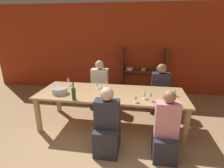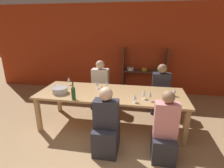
{
  "view_description": "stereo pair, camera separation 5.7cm",
  "coord_description": "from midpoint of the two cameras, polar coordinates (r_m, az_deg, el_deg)",
  "views": [
    {
      "loc": [
        0.55,
        -1.67,
        2.04
      ],
      "look_at": [
        0.02,
        1.7,
        0.91
      ],
      "focal_mm": 28.0,
      "sensor_mm": 36.0,
      "label": 1
    },
    {
      "loc": [
        0.61,
        -1.66,
        2.04
      ],
      "look_at": [
        0.02,
        1.7,
        0.91
      ],
      "focal_mm": 28.0,
      "sensor_mm": 36.0,
      "label": 2
    }
  ],
  "objects": [
    {
      "name": "shelf_unit",
      "position": [
        5.51,
        10.83,
        2.11
      ],
      "size": [
        1.31,
        0.3,
        1.41
      ],
      "color": "#4C3828",
      "rests_on": "ground_plane"
    },
    {
      "name": "wine_bottle_green",
      "position": [
        3.25,
        -12.01,
        -2.79
      ],
      "size": [
        0.07,
        0.07,
        0.34
      ],
      "color": "#1E4C23",
      "rests_on": "dining_table"
    },
    {
      "name": "person_far_a",
      "position": [
        4.49,
        15.77,
        -3.25
      ],
      "size": [
        0.42,
        0.53,
        1.2
      ],
      "rotation": [
        0.0,
        0.0,
        3.14
      ],
      "color": "#2D2D38",
      "rests_on": "ground_plane"
    },
    {
      "name": "dining_table",
      "position": [
        3.58,
        0.18,
        -3.81
      ],
      "size": [
        2.96,
        1.06,
        0.76
      ],
      "color": "tan",
      "rests_on": "ground_plane"
    },
    {
      "name": "mixing_bowl",
      "position": [
        3.66,
        -16.22,
        -1.91
      ],
      "size": [
        0.31,
        0.31,
        0.11
      ],
      "color": "#B7BABC",
      "rests_on": "dining_table"
    },
    {
      "name": "wine_glass_empty_b",
      "position": [
        3.56,
        20.14,
        -2.07
      ],
      "size": [
        0.07,
        0.07,
        0.16
      ],
      "color": "white",
      "rests_on": "dining_table"
    },
    {
      "name": "person_far_b",
      "position": [
        4.57,
        -3.38,
        -1.99
      ],
      "size": [
        0.42,
        0.53,
        1.23
      ],
      "rotation": [
        0.0,
        0.0,
        3.14
      ],
      "color": "#2D2D38",
      "rests_on": "ground_plane"
    },
    {
      "name": "person_near_b",
      "position": [
        2.99,
        -1.31,
        -14.45
      ],
      "size": [
        0.4,
        0.5,
        1.15
      ],
      "color": "#2D2D38",
      "rests_on": "ground_plane"
    },
    {
      "name": "cell_phone",
      "position": [
        4.14,
        -16.74,
        -0.45
      ],
      "size": [
        0.17,
        0.13,
        0.01
      ],
      "color": "silver",
      "rests_on": "dining_table"
    },
    {
      "name": "person_near_a",
      "position": [
        2.97,
        17.28,
        -15.45
      ],
      "size": [
        0.36,
        0.45,
        1.16
      ],
      "color": "#2D2D38",
      "rests_on": "ground_plane"
    },
    {
      "name": "wine_glass_white_d",
      "position": [
        3.78,
        -4.47,
        0.08
      ],
      "size": [
        0.07,
        0.07,
        0.15
      ],
      "color": "white",
      "rests_on": "dining_table"
    },
    {
      "name": "wine_glass_red_b",
      "position": [
        3.47,
        -2.99,
        -1.25
      ],
      "size": [
        0.08,
        0.08,
        0.17
      ],
      "color": "white",
      "rests_on": "dining_table"
    },
    {
      "name": "wine_glass_red_a",
      "position": [
        3.72,
        -1.18,
        0.3
      ],
      "size": [
        0.07,
        0.07,
        0.19
      ],
      "color": "white",
      "rests_on": "dining_table"
    },
    {
      "name": "wine_glass_empty_a",
      "position": [
        3.27,
        10.9,
        -2.89
      ],
      "size": [
        0.07,
        0.07,
        0.17
      ],
      "color": "white",
      "rests_on": "dining_table"
    },
    {
      "name": "wall_back_red",
      "position": [
        5.57,
        3.98,
        11.23
      ],
      "size": [
        8.8,
        0.06,
        2.7
      ],
      "color": "#B23819",
      "rests_on": "ground_plane"
    },
    {
      "name": "wine_glass_white_a",
      "position": [
        4.11,
        -13.57,
        1.48
      ],
      "size": [
        0.06,
        0.06,
        0.18
      ],
      "color": "white",
      "rests_on": "dining_table"
    },
    {
      "name": "wine_glass_white_b",
      "position": [
        3.2,
        12.83,
        -3.19
      ],
      "size": [
        0.07,
        0.07,
        0.19
      ],
      "color": "white",
      "rests_on": "dining_table"
    },
    {
      "name": "wine_glass_white_c",
      "position": [
        3.11,
        7.97,
        -4.17
      ],
      "size": [
        0.08,
        0.08,
        0.15
      ],
      "color": "white",
      "rests_on": "dining_table"
    }
  ]
}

